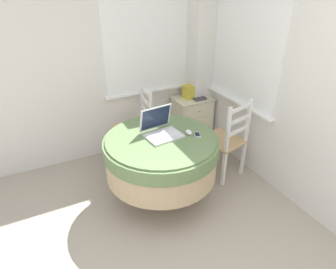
{
  "coord_description": "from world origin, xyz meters",
  "views": [
    {
      "loc": [
        -0.46,
        -0.77,
        2.15
      ],
      "look_at": [
        0.74,
        1.63,
        0.67
      ],
      "focal_mm": 32.0,
      "sensor_mm": 36.0,
      "label": 1
    }
  ],
  "objects_px": {
    "book_on_cabinet": "(197,97)",
    "storage_box": "(191,91)",
    "laptop": "(161,129)",
    "computer_mouse": "(189,132)",
    "round_dining_table": "(161,154)",
    "cell_phone": "(197,135)",
    "corner_cabinet": "(192,119)",
    "dining_chair_near_right_window": "(226,141)",
    "dining_chair_near_back_window": "(136,127)"
  },
  "relations": [
    {
      "from": "round_dining_table",
      "to": "storage_box",
      "type": "height_order",
      "value": "storage_box"
    },
    {
      "from": "round_dining_table",
      "to": "dining_chair_near_right_window",
      "type": "distance_m",
      "value": 0.87
    },
    {
      "from": "round_dining_table",
      "to": "cell_phone",
      "type": "xyz_separation_m",
      "value": [
        0.34,
        -0.11,
        0.19
      ]
    },
    {
      "from": "book_on_cabinet",
      "to": "dining_chair_near_back_window",
      "type": "bearing_deg",
      "value": -173.38
    },
    {
      "from": "dining_chair_near_back_window",
      "to": "corner_cabinet",
      "type": "bearing_deg",
      "value": 7.85
    },
    {
      "from": "dining_chair_near_back_window",
      "to": "book_on_cabinet",
      "type": "relative_size",
      "value": 3.9
    },
    {
      "from": "laptop",
      "to": "dining_chair_near_right_window",
      "type": "relative_size",
      "value": 0.39
    },
    {
      "from": "cell_phone",
      "to": "dining_chair_near_right_window",
      "type": "height_order",
      "value": "dining_chair_near_right_window"
    },
    {
      "from": "storage_box",
      "to": "round_dining_table",
      "type": "bearing_deg",
      "value": -132.75
    },
    {
      "from": "dining_chair_near_right_window",
      "to": "corner_cabinet",
      "type": "bearing_deg",
      "value": 85.04
    },
    {
      "from": "cell_phone",
      "to": "corner_cabinet",
      "type": "bearing_deg",
      "value": 61.03
    },
    {
      "from": "laptop",
      "to": "round_dining_table",
      "type": "bearing_deg",
      "value": -114.82
    },
    {
      "from": "laptop",
      "to": "cell_phone",
      "type": "height_order",
      "value": "laptop"
    },
    {
      "from": "round_dining_table",
      "to": "corner_cabinet",
      "type": "bearing_deg",
      "value": 46.09
    },
    {
      "from": "round_dining_table",
      "to": "dining_chair_near_right_window",
      "type": "bearing_deg",
      "value": 5.74
    },
    {
      "from": "computer_mouse",
      "to": "dining_chair_near_back_window",
      "type": "height_order",
      "value": "dining_chair_near_back_window"
    },
    {
      "from": "storage_box",
      "to": "book_on_cabinet",
      "type": "height_order",
      "value": "storage_box"
    },
    {
      "from": "storage_box",
      "to": "computer_mouse",
      "type": "bearing_deg",
      "value": -121.67
    },
    {
      "from": "cell_phone",
      "to": "dining_chair_near_back_window",
      "type": "height_order",
      "value": "dining_chair_near_back_window"
    },
    {
      "from": "dining_chair_near_back_window",
      "to": "cell_phone",
      "type": "bearing_deg",
      "value": -74.28
    },
    {
      "from": "computer_mouse",
      "to": "storage_box",
      "type": "height_order",
      "value": "storage_box"
    },
    {
      "from": "computer_mouse",
      "to": "book_on_cabinet",
      "type": "height_order",
      "value": "computer_mouse"
    },
    {
      "from": "cell_phone",
      "to": "dining_chair_near_back_window",
      "type": "relative_size",
      "value": 0.13
    },
    {
      "from": "dining_chair_near_right_window",
      "to": "book_on_cabinet",
      "type": "xyz_separation_m",
      "value": [
        0.13,
        0.87,
        0.2
      ]
    },
    {
      "from": "round_dining_table",
      "to": "book_on_cabinet",
      "type": "bearing_deg",
      "value": 44.02
    },
    {
      "from": "dining_chair_near_right_window",
      "to": "dining_chair_near_back_window",
      "type": "bearing_deg",
      "value": 136.02
    },
    {
      "from": "round_dining_table",
      "to": "book_on_cabinet",
      "type": "distance_m",
      "value": 1.38
    },
    {
      "from": "computer_mouse",
      "to": "corner_cabinet",
      "type": "bearing_deg",
      "value": 57.22
    },
    {
      "from": "laptop",
      "to": "book_on_cabinet",
      "type": "height_order",
      "value": "laptop"
    },
    {
      "from": "dining_chair_near_back_window",
      "to": "storage_box",
      "type": "distance_m",
      "value": 0.91
    },
    {
      "from": "laptop",
      "to": "dining_chair_near_right_window",
      "type": "distance_m",
      "value": 0.9
    },
    {
      "from": "round_dining_table",
      "to": "computer_mouse",
      "type": "relative_size",
      "value": 13.21
    },
    {
      "from": "dining_chair_near_right_window",
      "to": "laptop",
      "type": "bearing_deg",
      "value": -178.31
    },
    {
      "from": "cell_phone",
      "to": "book_on_cabinet",
      "type": "relative_size",
      "value": 0.49
    },
    {
      "from": "round_dining_table",
      "to": "book_on_cabinet",
      "type": "relative_size",
      "value": 4.55
    },
    {
      "from": "storage_box",
      "to": "corner_cabinet",
      "type": "bearing_deg",
      "value": -72.27
    },
    {
      "from": "computer_mouse",
      "to": "corner_cabinet",
      "type": "relative_size",
      "value": 0.13
    },
    {
      "from": "computer_mouse",
      "to": "storage_box",
      "type": "xyz_separation_m",
      "value": [
        0.65,
        1.06,
        -0.04
      ]
    },
    {
      "from": "corner_cabinet",
      "to": "storage_box",
      "type": "height_order",
      "value": "storage_box"
    },
    {
      "from": "dining_chair_near_back_window",
      "to": "computer_mouse",
      "type": "bearing_deg",
      "value": -77.18
    },
    {
      "from": "laptop",
      "to": "computer_mouse",
      "type": "distance_m",
      "value": 0.27
    },
    {
      "from": "computer_mouse",
      "to": "dining_chair_near_right_window",
      "type": "relative_size",
      "value": 0.09
    },
    {
      "from": "computer_mouse",
      "to": "storage_box",
      "type": "relative_size",
      "value": 0.41
    },
    {
      "from": "round_dining_table",
      "to": "corner_cabinet",
      "type": "relative_size",
      "value": 1.74
    },
    {
      "from": "computer_mouse",
      "to": "cell_phone",
      "type": "distance_m",
      "value": 0.08
    },
    {
      "from": "book_on_cabinet",
      "to": "storage_box",
      "type": "bearing_deg",
      "value": 147.82
    },
    {
      "from": "dining_chair_near_right_window",
      "to": "cell_phone",
      "type": "bearing_deg",
      "value": -159.35
    },
    {
      "from": "round_dining_table",
      "to": "dining_chair_near_right_window",
      "type": "height_order",
      "value": "dining_chair_near_right_window"
    },
    {
      "from": "cell_phone",
      "to": "corner_cabinet",
      "type": "distance_m",
      "value": 1.31
    },
    {
      "from": "dining_chair_near_right_window",
      "to": "storage_box",
      "type": "bearing_deg",
      "value": 85.79
    }
  ]
}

